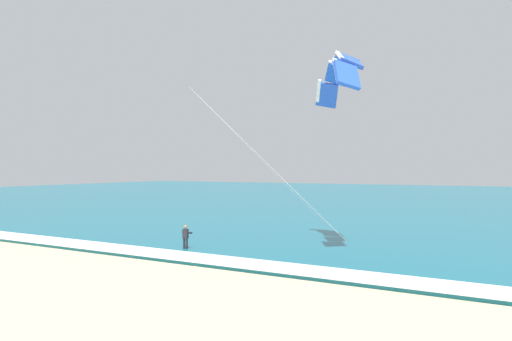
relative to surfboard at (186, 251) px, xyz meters
The scene contains 5 objects.
sea 57.04m from the surfboard, 90.35° to the left, with size 200.00×120.00×0.20m, color #146075.
surf_foam 2.00m from the surfboard, 100.02° to the right, with size 200.00×2.21×0.04m, color white.
surfboard is the anchor object (origin of this frame).
kitesurfer 0.91m from the surfboard, 92.61° to the left, with size 0.55×0.53×1.69m.
kite_primary 14.77m from the surfboard, 27.64° to the left, with size 10.66×7.54×11.21m.
Camera 1 is at (16.62, -4.48, 5.23)m, focal length 30.08 mm.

